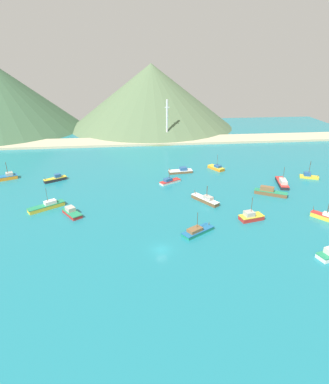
{
  "coord_description": "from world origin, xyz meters",
  "views": [
    {
      "loc": [
        -6.24,
        -66.15,
        43.8
      ],
      "look_at": [
        3.87,
        29.27,
        2.66
      ],
      "focal_mm": 30.11,
      "sensor_mm": 36.0,
      "label": 1
    }
  ],
  "objects_px": {
    "fishing_boat_6": "(205,200)",
    "fishing_boat_7": "(72,212)",
    "fishing_boat_5": "(8,177)",
    "radio_tower": "(167,121)",
    "fishing_boat_8": "(270,192)",
    "fishing_boat_15": "(197,231)",
    "fishing_boat_10": "(56,179)",
    "fishing_boat_1": "(309,176)",
    "fishing_boat_4": "(181,171)",
    "fishing_boat_9": "(170,181)",
    "fishing_boat_0": "(282,183)",
    "fishing_boat_14": "(251,217)",
    "fishing_boat_13": "(47,206)",
    "fishing_boat_3": "(326,217)",
    "fishing_boat_11": "(216,168)"
  },
  "relations": [
    {
      "from": "fishing_boat_4",
      "to": "fishing_boat_6",
      "type": "bearing_deg",
      "value": -82.82
    },
    {
      "from": "fishing_boat_11",
      "to": "fishing_boat_15",
      "type": "xyz_separation_m",
      "value": [
        -18.03,
        -49.8,
        -0.09
      ]
    },
    {
      "from": "fishing_boat_7",
      "to": "fishing_boat_3",
      "type": "bearing_deg",
      "value": -8.35
    },
    {
      "from": "fishing_boat_6",
      "to": "fishing_boat_7",
      "type": "distance_m",
      "value": 41.6
    },
    {
      "from": "fishing_boat_1",
      "to": "fishing_boat_4",
      "type": "xyz_separation_m",
      "value": [
        -47.82,
        11.18,
        -0.06
      ]
    },
    {
      "from": "fishing_boat_8",
      "to": "fishing_boat_14",
      "type": "bearing_deg",
      "value": -127.26
    },
    {
      "from": "fishing_boat_7",
      "to": "fishing_boat_14",
      "type": "bearing_deg",
      "value": -9.38
    },
    {
      "from": "fishing_boat_1",
      "to": "fishing_boat_14",
      "type": "distance_m",
      "value": 45.64
    },
    {
      "from": "fishing_boat_6",
      "to": "fishing_boat_13",
      "type": "bearing_deg",
      "value": 179.55
    },
    {
      "from": "fishing_boat_13",
      "to": "fishing_boat_4",
      "type": "bearing_deg",
      "value": 31.41
    },
    {
      "from": "fishing_boat_4",
      "to": "fishing_boat_3",
      "type": "bearing_deg",
      "value": -51.19
    },
    {
      "from": "fishing_boat_1",
      "to": "fishing_boat_13",
      "type": "relative_size",
      "value": 0.68
    },
    {
      "from": "fishing_boat_11",
      "to": "fishing_boat_7",
      "type": "bearing_deg",
      "value": -146.13
    },
    {
      "from": "fishing_boat_0",
      "to": "fishing_boat_6",
      "type": "height_order",
      "value": "fishing_boat_0"
    },
    {
      "from": "fishing_boat_15",
      "to": "radio_tower",
      "type": "xyz_separation_m",
      "value": [
        2.87,
        96.85,
        10.78
      ]
    },
    {
      "from": "fishing_boat_1",
      "to": "fishing_boat_10",
      "type": "relative_size",
      "value": 0.88
    },
    {
      "from": "fishing_boat_8",
      "to": "fishing_boat_15",
      "type": "xyz_separation_m",
      "value": [
        -29.41,
        -22.39,
        -0.38
      ]
    },
    {
      "from": "fishing_boat_0",
      "to": "fishing_boat_8",
      "type": "relative_size",
      "value": 1.09
    },
    {
      "from": "fishing_boat_8",
      "to": "fishing_boat_10",
      "type": "xyz_separation_m",
      "value": [
        -74.64,
        21.02,
        -0.21
      ]
    },
    {
      "from": "fishing_boat_4",
      "to": "fishing_boat_5",
      "type": "relative_size",
      "value": 1.29
    },
    {
      "from": "fishing_boat_10",
      "to": "fishing_boat_15",
      "type": "bearing_deg",
      "value": -43.82
    },
    {
      "from": "fishing_boat_1",
      "to": "fishing_boat_10",
      "type": "bearing_deg",
      "value": 175.74
    },
    {
      "from": "radio_tower",
      "to": "fishing_boat_5",
      "type": "bearing_deg",
      "value": -143.29
    },
    {
      "from": "fishing_boat_6",
      "to": "fishing_boat_13",
      "type": "xyz_separation_m",
      "value": [
        -49.58,
        0.39,
        -0.01
      ]
    },
    {
      "from": "fishing_boat_11",
      "to": "fishing_boat_13",
      "type": "height_order",
      "value": "fishing_boat_13"
    },
    {
      "from": "fishing_boat_1",
      "to": "fishing_boat_14",
      "type": "xyz_separation_m",
      "value": [
        -33.97,
        -30.48,
        0.2
      ]
    },
    {
      "from": "fishing_boat_3",
      "to": "fishing_boat_9",
      "type": "bearing_deg",
      "value": 141.16
    },
    {
      "from": "fishing_boat_7",
      "to": "fishing_boat_15",
      "type": "bearing_deg",
      "value": -22.35
    },
    {
      "from": "fishing_boat_15",
      "to": "fishing_boat_14",
      "type": "bearing_deg",
      "value": 19.04
    },
    {
      "from": "fishing_boat_9",
      "to": "fishing_boat_0",
      "type": "bearing_deg",
      "value": -8.88
    },
    {
      "from": "fishing_boat_0",
      "to": "fishing_boat_4",
      "type": "height_order",
      "value": "fishing_boat_0"
    },
    {
      "from": "fishing_boat_6",
      "to": "fishing_boat_13",
      "type": "height_order",
      "value": "fishing_boat_13"
    },
    {
      "from": "fishing_boat_9",
      "to": "fishing_boat_10",
      "type": "relative_size",
      "value": 1.01
    },
    {
      "from": "fishing_boat_4",
      "to": "fishing_boat_13",
      "type": "distance_m",
      "value": 53.89
    },
    {
      "from": "fishing_boat_0",
      "to": "fishing_boat_4",
      "type": "relative_size",
      "value": 1.17
    },
    {
      "from": "fishing_boat_5",
      "to": "fishing_boat_13",
      "type": "height_order",
      "value": "fishing_boat_13"
    },
    {
      "from": "fishing_boat_10",
      "to": "fishing_boat_3",
      "type": "bearing_deg",
      "value": -25.51
    },
    {
      "from": "fishing_boat_5",
      "to": "fishing_boat_13",
      "type": "bearing_deg",
      "value": -53.45
    },
    {
      "from": "fishing_boat_7",
      "to": "radio_tower",
      "type": "relative_size",
      "value": 0.36
    },
    {
      "from": "fishing_boat_5",
      "to": "fishing_boat_9",
      "type": "height_order",
      "value": "fishing_boat_5"
    },
    {
      "from": "fishing_boat_8",
      "to": "fishing_boat_13",
      "type": "xyz_separation_m",
      "value": [
        -72.47,
        -3.03,
        -0.19
      ]
    },
    {
      "from": "fishing_boat_11",
      "to": "fishing_boat_6",
      "type": "bearing_deg",
      "value": -110.47
    },
    {
      "from": "fishing_boat_5",
      "to": "fishing_boat_6",
      "type": "bearing_deg",
      "value": -21.91
    },
    {
      "from": "fishing_boat_10",
      "to": "fishing_boat_15",
      "type": "height_order",
      "value": "fishing_boat_15"
    },
    {
      "from": "fishing_boat_6",
      "to": "fishing_boat_15",
      "type": "bearing_deg",
      "value": -108.98
    },
    {
      "from": "fishing_boat_3",
      "to": "fishing_boat_4",
      "type": "xyz_separation_m",
      "value": [
        -35.28,
        43.86,
        -0.17
      ]
    },
    {
      "from": "fishing_boat_6",
      "to": "fishing_boat_7",
      "type": "height_order",
      "value": "fishing_boat_6"
    },
    {
      "from": "fishing_boat_8",
      "to": "fishing_boat_15",
      "type": "bearing_deg",
      "value": -142.71
    },
    {
      "from": "fishing_boat_1",
      "to": "fishing_boat_13",
      "type": "height_order",
      "value": "fishing_boat_13"
    },
    {
      "from": "fishing_boat_5",
      "to": "radio_tower",
      "type": "xyz_separation_m",
      "value": [
        66.57,
        49.64,
        10.48
      ]
    }
  ]
}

